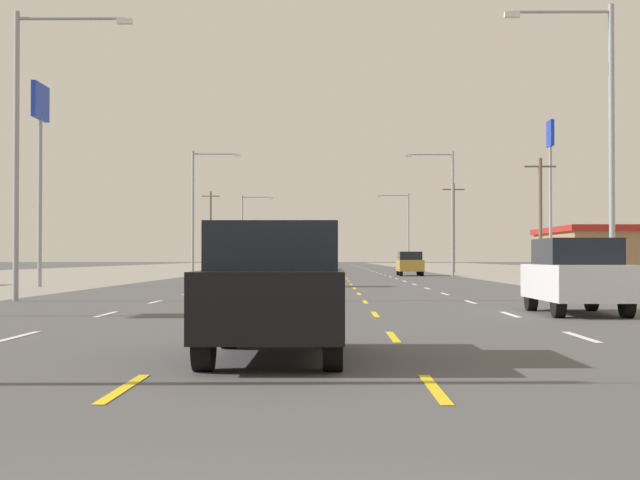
# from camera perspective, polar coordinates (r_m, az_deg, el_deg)

# --- Properties ---
(ground_plane) EXTENTS (572.00, 572.00, 0.00)m
(ground_plane) POSITION_cam_1_polar(r_m,az_deg,el_deg) (70.52, 0.10, -2.20)
(ground_plane) COLOR #4C4C4F
(lane_markings) EXTENTS (10.64, 227.60, 0.01)m
(lane_markings) POSITION_cam_1_polar(r_m,az_deg,el_deg) (109.01, 0.26, -1.77)
(lane_markings) COLOR white
(lane_markings) RESTS_ON ground
(suv_center_turn_nearest) EXTENTS (1.98, 4.90, 1.98)m
(suv_center_turn_nearest) POSITION_cam_1_polar(r_m,az_deg,el_deg) (14.98, -2.52, -2.72)
(suv_center_turn_nearest) COLOR black
(suv_center_turn_nearest) RESTS_ON ground
(suv_far_right_near) EXTENTS (1.98, 4.90, 1.98)m
(suv_far_right_near) POSITION_cam_1_polar(r_m,az_deg,el_deg) (27.56, 14.10, -1.91)
(suv_far_right_near) COLOR silver
(suv_far_right_near) RESTS_ON ground
(suv_far_right_mid) EXTENTS (1.98, 4.90, 1.98)m
(suv_far_right_mid) POSITION_cam_1_polar(r_m,az_deg,el_deg) (84.08, 5.04, -1.30)
(suv_far_right_mid) COLOR #B28C33
(suv_far_right_mid) RESTS_ON ground
(sedan_inner_left_midfar) EXTENTS (1.80, 4.50, 1.46)m
(sedan_inner_left_midfar) POSITION_cam_1_polar(r_m,az_deg,el_deg) (97.00, -1.91, -1.43)
(sedan_inner_left_midfar) COLOR black
(sedan_inner_left_midfar) RESTS_ON ground
(storefront_right_row_2) EXTENTS (13.36, 17.11, 4.16)m
(storefront_right_row_2) POSITION_cam_1_polar(r_m,az_deg,el_deg) (93.99, 16.65, -0.58)
(storefront_right_row_2) COLOR #8C6B4C
(storefront_right_row_2) RESTS_ON ground
(pole_sign_left_row_1) EXTENTS (0.24, 2.55, 10.35)m
(pole_sign_left_row_1) POSITION_cam_1_polar(r_m,az_deg,el_deg) (54.23, -15.36, 5.99)
(pole_sign_left_row_1) COLOR gray
(pole_sign_left_row_1) RESTS_ON ground
(pole_sign_right_row_2) EXTENTS (0.24, 1.64, 11.32)m
(pole_sign_right_row_2) POSITION_cam_1_polar(r_m,az_deg,el_deg) (75.07, 12.74, 4.17)
(pole_sign_right_row_2) COLOR gray
(pole_sign_right_row_2) RESTS_ON ground
(streetlight_left_row_0) EXTENTS (4.07, 0.26, 9.92)m
(streetlight_left_row_0) POSITION_cam_1_polar(r_m,az_deg,el_deg) (36.41, -16.00, 5.74)
(streetlight_left_row_0) COLOR gray
(streetlight_left_row_0) RESTS_ON ground
(streetlight_right_row_0) EXTENTS (3.73, 0.26, 10.11)m
(streetlight_right_row_0) POSITION_cam_1_polar(r_m,az_deg,el_deg) (36.12, 15.45, 5.89)
(streetlight_right_row_0) COLOR gray
(streetlight_right_row_0) RESTS_ON ground
(streetlight_left_row_1) EXTENTS (3.81, 0.26, 9.86)m
(streetlight_left_row_1) POSITION_cam_1_polar(r_m,az_deg,el_deg) (80.27, -6.86, 2.00)
(streetlight_left_row_1) COLOR gray
(streetlight_left_row_1) RESTS_ON ground
(streetlight_right_row_1) EXTENTS (3.82, 0.26, 9.79)m
(streetlight_right_row_1) POSITION_cam_1_polar(r_m,az_deg,el_deg) (80.13, 7.17, 1.98)
(streetlight_right_row_1) COLOR gray
(streetlight_right_row_1) RESTS_ON ground
(streetlight_left_row_2) EXTENTS (3.89, 0.26, 9.14)m
(streetlight_left_row_2) POSITION_cam_1_polar(r_m,az_deg,el_deg) (124.81, -4.18, 0.76)
(streetlight_left_row_2) COLOR gray
(streetlight_left_row_2) RESTS_ON ground
(streetlight_right_row_2) EXTENTS (3.92, 0.26, 9.35)m
(streetlight_right_row_2) POSITION_cam_1_polar(r_m,az_deg,el_deg) (124.73, 4.79, 0.81)
(streetlight_right_row_2) COLOR gray
(streetlight_right_row_2) RESTS_ON ground
(utility_pole_right_row_1) EXTENTS (2.20, 0.26, 8.43)m
(utility_pole_right_row_1) POSITION_cam_1_polar(r_m,az_deg,el_deg) (72.56, 12.21, 1.34)
(utility_pole_right_row_1) COLOR brown
(utility_pole_right_row_1) RESTS_ON ground
(utility_pole_right_row_2) EXTENTS (2.20, 0.26, 8.90)m
(utility_pole_right_row_2) POSITION_cam_1_polar(r_m,az_deg,el_deg) (102.60, 7.47, 0.78)
(utility_pole_right_row_2) COLOR brown
(utility_pole_right_row_2) RESTS_ON ground
(utility_pole_left_row_3) EXTENTS (2.20, 0.26, 9.86)m
(utility_pole_left_row_3) POSITION_cam_1_polar(r_m,az_deg,el_deg) (129.36, -6.13, 0.62)
(utility_pole_left_row_3) COLOR brown
(utility_pole_left_row_3) RESTS_ON ground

